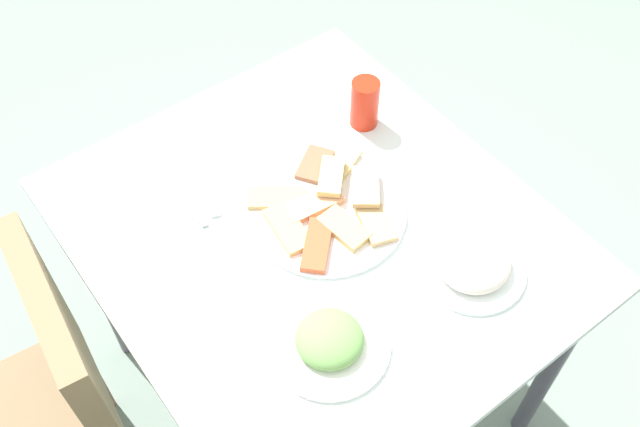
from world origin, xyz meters
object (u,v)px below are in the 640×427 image
at_px(dining_chair, 43,410).
at_px(soda_can, 365,103).
at_px(paper_napkin, 203,193).
at_px(salad_plate_greens, 329,341).
at_px(spoon, 196,196).
at_px(pide_platter, 327,208).
at_px(fork, 210,188).
at_px(dining_table, 316,254).
at_px(salad_plate_rice, 473,264).

relative_size(dining_chair, soda_can, 7.22).
distance_m(soda_can, paper_napkin, 0.42).
relative_size(salad_plate_greens, spoon, 1.33).
bearing_deg(dining_chair, salad_plate_greens, -125.74).
bearing_deg(pide_platter, salad_plate_greens, 143.58).
relative_size(dining_chair, spoon, 5.11).
bearing_deg(soda_can, fork, 84.09).
bearing_deg(soda_can, dining_table, 123.35).
relative_size(salad_plate_greens, salad_plate_rice, 1.07).
bearing_deg(fork, dining_table, -129.49).
bearing_deg(dining_table, spoon, 34.74).
relative_size(salad_plate_rice, soda_can, 1.76).
height_order(salad_plate_greens, spoon, salad_plate_greens).
relative_size(soda_can, paper_napkin, 0.82).
relative_size(dining_table, soda_can, 8.23).
relative_size(dining_table, paper_napkin, 6.78).
bearing_deg(paper_napkin, salad_plate_rice, -146.64).
xyz_separation_m(salad_plate_rice, paper_napkin, (0.50, 0.33, -0.02)).
height_order(dining_table, fork, fork).
bearing_deg(fork, soda_can, -73.49).
distance_m(salad_plate_greens, fork, 0.46).
height_order(salad_plate_rice, spoon, salad_plate_rice).
height_order(pide_platter, soda_can, soda_can).
height_order(salad_plate_rice, paper_napkin, salad_plate_rice).
height_order(soda_can, fork, soda_can).
bearing_deg(spoon, dining_chair, 119.05).
distance_m(salad_plate_greens, soda_can, 0.59).
height_order(dining_chair, fork, dining_chair).
distance_m(dining_table, paper_napkin, 0.28).
distance_m(dining_table, pide_platter, 0.12).
relative_size(fork, spoon, 0.93).
height_order(dining_chair, pide_platter, dining_chair).
bearing_deg(salad_plate_rice, pide_platter, 25.66).
height_order(salad_plate_greens, soda_can, soda_can).
height_order(dining_table, pide_platter, pide_platter).
bearing_deg(fork, dining_chair, 123.07).
relative_size(dining_table, pide_platter, 2.94).
xyz_separation_m(salad_plate_rice, fork, (0.50, 0.31, -0.02)).
height_order(pide_platter, salad_plate_rice, salad_plate_rice).
distance_m(pide_platter, salad_plate_greens, 0.32).
bearing_deg(pide_platter, soda_can, -55.42).
bearing_deg(paper_napkin, spoon, 90.00).
height_order(dining_chair, salad_plate_greens, dining_chair).
xyz_separation_m(salad_plate_greens, paper_napkin, (0.46, -0.00, -0.02)).
relative_size(salad_plate_rice, paper_napkin, 1.45).
distance_m(pide_platter, soda_can, 0.29).
bearing_deg(paper_napkin, fork, -90.00).
xyz_separation_m(fork, spoon, (0.00, 0.04, 0.00)).
distance_m(salad_plate_rice, spoon, 0.60).
relative_size(soda_can, spoon, 0.71).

